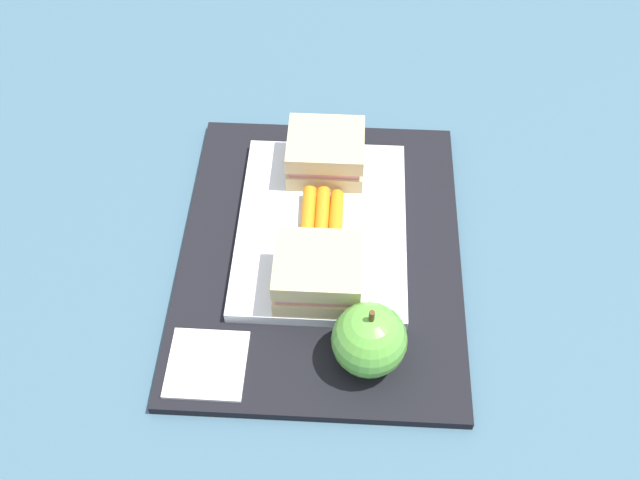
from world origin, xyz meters
The scene contains 8 objects.
ground_plane centered at (0.00, 0.00, 0.00)m, with size 2.40×2.40×0.00m, color #42667A.
lunchbag_mat centered at (0.00, 0.00, 0.01)m, with size 0.36×0.28×0.01m, color black.
food_tray centered at (-0.03, 0.00, 0.02)m, with size 0.23×0.17×0.01m, color white.
sandwich_half_left centered at (-0.10, 0.00, 0.04)m, with size 0.07×0.08×0.04m.
sandwich_half_right centered at (0.05, 0.00, 0.04)m, with size 0.07×0.08×0.04m.
carrot_sticks_bundle centered at (-0.02, 0.00, 0.03)m, with size 0.08×0.04×0.02m.
apple centered at (0.12, 0.05, 0.04)m, with size 0.07×0.07×0.08m.
paper_napkin centered at (0.14, -0.10, 0.01)m, with size 0.07×0.07×0.00m, color white.
Camera 1 is at (0.45, 0.02, 0.60)m, focal length 41.28 mm.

